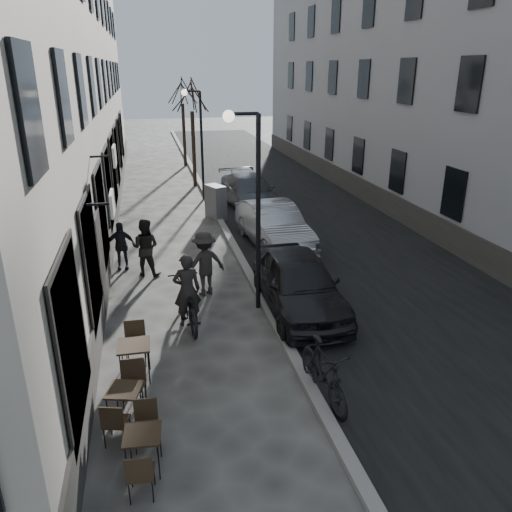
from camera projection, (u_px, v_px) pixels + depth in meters
name	position (u px, v px, depth m)	size (l,w,h in m)	color
ground	(342.00, 475.00, 7.84)	(120.00, 120.00, 0.00)	#3C3A37
road	(291.00, 205.00, 23.22)	(7.30, 60.00, 0.00)	black
kerb	(214.00, 208.00, 22.46)	(0.25, 60.00, 0.12)	gray
building_left	(43.00, 11.00, 18.86)	(4.00, 35.00, 16.00)	#A29888
building_right	(416.00, 19.00, 21.99)	(4.00, 35.00, 16.00)	gray
streetlamp_near	(251.00, 192.00, 12.16)	(0.90, 0.28, 5.09)	black
streetlamp_far	(198.00, 133.00, 23.12)	(0.90, 0.28, 5.09)	black
tree_near	(191.00, 96.00, 25.34)	(2.40, 2.40, 5.70)	black
tree_far	(182.00, 91.00, 30.82)	(2.40, 2.40, 5.70)	black
bistro_set_a	(143.00, 448.00, 7.79)	(0.62, 1.44, 0.84)	#312215
bistro_set_b	(125.00, 402.00, 8.85)	(0.76, 1.47, 0.84)	#312215
bistro_set_c	(135.00, 358.00, 10.11)	(0.66, 1.59, 0.94)	#312215
utility_cabinet	(216.00, 202.00, 20.84)	(0.53, 0.96, 1.44)	slate
bicycle	(188.00, 303.00, 12.24)	(0.75, 2.16, 1.14)	black
cyclist_rider	(187.00, 290.00, 12.12)	(0.68, 0.44, 1.86)	black
pedestrian_near	(145.00, 247.00, 15.11)	(0.87, 0.68, 1.79)	black
pedestrian_mid	(205.00, 263.00, 13.77)	(1.20, 0.69, 1.86)	#282523
pedestrian_far	(121.00, 246.00, 15.61)	(0.90, 0.38, 1.54)	black
car_near	(299.00, 283.00, 12.92)	(1.82, 4.52, 1.54)	black
car_mid	(274.00, 225.00, 17.68)	(1.61, 4.62, 1.52)	#9B9DA4
car_far	(250.00, 192.00, 22.59)	(2.03, 4.99, 1.45)	#3F444B
moped	(324.00, 372.00, 9.43)	(0.56, 1.98, 1.19)	black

